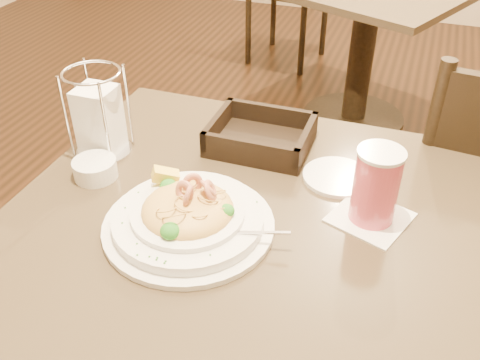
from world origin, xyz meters
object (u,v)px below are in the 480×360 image
(background_table, at_px, (365,28))
(pasta_bowl, at_px, (188,216))
(main_table, at_px, (237,300))
(drink_glass, at_px, (376,186))
(bread_basket, at_px, (261,138))
(butter_ramekin, at_px, (95,169))
(napkin_caddy, at_px, (99,119))
(side_plate, at_px, (337,177))

(background_table, distance_m, pasta_bowl, 1.86)
(main_table, bearing_deg, drink_glass, 20.51)
(background_table, distance_m, bread_basket, 1.54)
(background_table, distance_m, butter_ramekin, 1.80)
(main_table, height_order, napkin_caddy, napkin_caddy)
(pasta_bowl, bearing_deg, side_plate, 47.27)
(side_plate, bearing_deg, bread_basket, 159.99)
(bread_basket, distance_m, butter_ramekin, 0.38)
(drink_glass, height_order, butter_ramekin, drink_glass)
(background_table, bearing_deg, main_table, -90.14)
(background_table, distance_m, side_plate, 1.61)
(bread_basket, distance_m, napkin_caddy, 0.36)
(bread_basket, height_order, napkin_caddy, napkin_caddy)
(bread_basket, bearing_deg, drink_glass, -32.69)
(background_table, bearing_deg, butter_ramekin, -100.85)
(bread_basket, bearing_deg, napkin_caddy, -156.79)
(pasta_bowl, bearing_deg, background_table, 87.48)
(background_table, xyz_separation_m, bread_basket, (-0.04, -1.51, 0.25))
(side_plate, distance_m, butter_ramekin, 0.51)
(pasta_bowl, height_order, bread_basket, pasta_bowl)
(main_table, height_order, pasta_bowl, pasta_bowl)
(background_table, bearing_deg, drink_glass, -82.04)
(main_table, height_order, drink_glass, drink_glass)
(butter_ramekin, bearing_deg, side_plate, 18.62)
(butter_ramekin, bearing_deg, background_table, 79.15)
(background_table, height_order, side_plate, side_plate)
(drink_glass, bearing_deg, background_table, 97.96)
(drink_glass, distance_m, bread_basket, 0.34)
(background_table, height_order, butter_ramekin, butter_ramekin)
(bread_basket, relative_size, side_plate, 1.55)
(main_table, relative_size, side_plate, 6.19)
(napkin_caddy, xyz_separation_m, butter_ramekin, (0.04, -0.09, -0.07))
(main_table, height_order, butter_ramekin, butter_ramekin)
(drink_glass, xyz_separation_m, side_plate, (-0.09, 0.11, -0.07))
(main_table, relative_size, background_table, 0.76)
(drink_glass, xyz_separation_m, butter_ramekin, (-0.57, -0.06, -0.06))
(side_plate, bearing_deg, main_table, -127.97)
(main_table, xyz_separation_m, background_table, (0.00, 1.78, 0.00))
(bread_basket, bearing_deg, main_table, -82.05)
(butter_ramekin, bearing_deg, napkin_caddy, 111.17)
(main_table, bearing_deg, background_table, 89.86)
(main_table, distance_m, pasta_bowl, 0.27)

